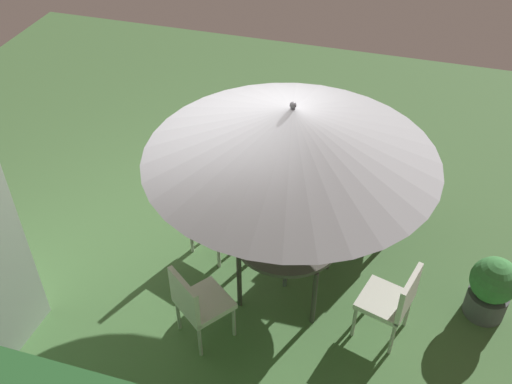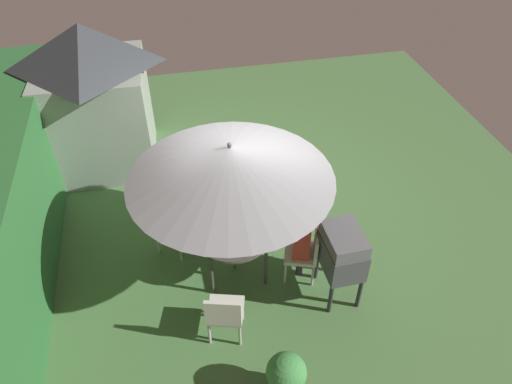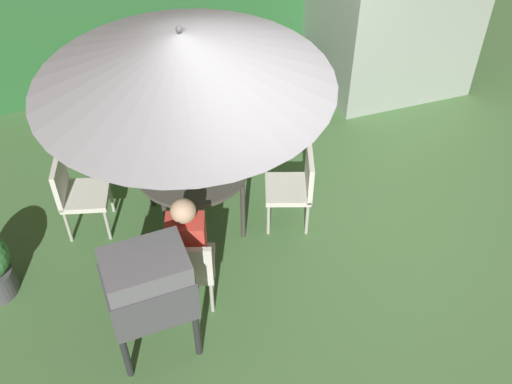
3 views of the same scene
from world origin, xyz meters
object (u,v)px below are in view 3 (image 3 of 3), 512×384
(chair_far_side, at_px, (296,184))
(chair_toward_hedge, at_px, (228,121))
(patio_umbrella, at_px, (182,59))
(chair_toward_house, at_px, (76,191))
(bbq_grill, at_px, (149,286))
(chair_near_shed, at_px, (188,266))
(person_in_red, at_px, (187,240))
(patio_table, at_px, (193,172))

(chair_far_side, bearing_deg, chair_toward_hedge, 104.75)
(patio_umbrella, height_order, chair_toward_hedge, patio_umbrella)
(patio_umbrella, xyz_separation_m, chair_toward_house, (-1.15, 0.33, -1.49))
(bbq_grill, distance_m, chair_near_shed, 0.63)
(chair_toward_house, xyz_separation_m, person_in_red, (0.83, -1.25, 0.26))
(patio_umbrella, relative_size, chair_near_shed, 3.02)
(patio_table, bearing_deg, chair_toward_house, 164.06)
(chair_toward_hedge, height_order, chair_toward_house, same)
(chair_toward_hedge, bearing_deg, patio_umbrella, -126.46)
(chair_toward_hedge, bearing_deg, chair_toward_house, -162.68)
(chair_near_shed, relative_size, chair_toward_hedge, 1.00)
(patio_umbrella, distance_m, chair_far_side, 1.82)
(chair_near_shed, height_order, chair_far_side, same)
(bbq_grill, relative_size, chair_toward_hedge, 1.33)
(patio_table, bearing_deg, chair_near_shed, -108.83)
(chair_toward_hedge, distance_m, chair_toward_house, 1.89)
(patio_table, height_order, chair_near_shed, chair_near_shed)
(chair_toward_house, bearing_deg, patio_umbrella, -15.94)
(patio_umbrella, distance_m, person_in_red, 1.57)
(patio_table, distance_m, chair_toward_hedge, 1.12)
(chair_far_side, distance_m, person_in_red, 1.45)
(chair_near_shed, relative_size, chair_toward_house, 1.00)
(patio_table, xyz_separation_m, patio_umbrella, (-0.00, 0.00, 1.31))
(patio_table, height_order, patio_umbrella, patio_umbrella)
(patio_umbrella, bearing_deg, chair_near_shed, -108.83)
(bbq_grill, relative_size, chair_near_shed, 1.33)
(person_in_red, bearing_deg, patio_umbrella, 71.17)
(patio_umbrella, xyz_separation_m, bbq_grill, (-0.75, -1.36, -1.16))
(patio_umbrella, distance_m, chair_toward_hedge, 1.86)
(patio_umbrella, relative_size, chair_toward_house, 3.02)
(person_in_red, bearing_deg, patio_table, 71.17)
(patio_umbrella, distance_m, chair_toward_house, 1.91)
(bbq_grill, bearing_deg, chair_toward_hedge, 57.94)
(patio_table, bearing_deg, patio_umbrella, 153.43)
(bbq_grill, relative_size, chair_toward_house, 1.33)
(chair_toward_hedge, bearing_deg, bbq_grill, -122.06)
(patio_table, xyz_separation_m, chair_toward_house, (-1.15, 0.33, -0.18))
(chair_near_shed, bearing_deg, person_in_red, 71.17)
(chair_near_shed, xyz_separation_m, chair_toward_hedge, (1.00, 1.90, 0.00))
(chair_near_shed, relative_size, person_in_red, 0.71)
(chair_far_side, bearing_deg, chair_toward_house, 162.24)
(person_in_red, bearing_deg, chair_near_shed, -108.83)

